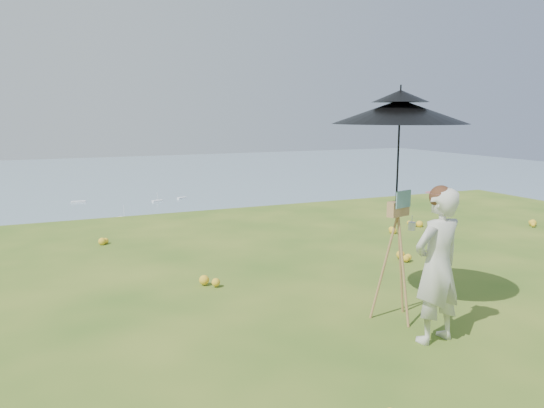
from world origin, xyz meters
name	(u,v)px	position (x,y,z in m)	size (l,w,h in m)	color
ground	(477,300)	(0.00, 0.00, 0.00)	(14.00, 14.00, 0.00)	#355E1B
shoreline_tier	(87,370)	(0.00, 75.00, -36.00)	(170.00, 28.00, 8.00)	slate
bay_water	(53,199)	(0.00, 240.00, -34.00)	(700.00, 700.00, 0.00)	slate
slope_trees	(118,342)	(0.00, 35.00, -15.00)	(110.00, 50.00, 6.00)	#1E4615
harbor_town	(85,329)	(0.00, 75.00, -29.50)	(110.00, 22.00, 5.00)	silver
moored_boats	(14,240)	(-12.50, 161.00, -33.65)	(140.00, 140.00, 0.70)	white
wildflowers	(462,289)	(0.00, 0.25, 0.06)	(10.00, 10.50, 0.12)	yellow
painter	(437,266)	(-1.24, -0.68, 0.75)	(0.55, 0.36, 1.50)	beige
field_easel	(396,256)	(-1.25, -0.07, 0.70)	(0.53, 0.53, 1.40)	#9A6E40
sun_umbrella	(398,150)	(-1.25, -0.04, 1.80)	(1.37, 1.37, 1.31)	black
painter_cap	(441,192)	(-1.24, -0.68, 1.46)	(0.21, 0.25, 0.10)	#BD6874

